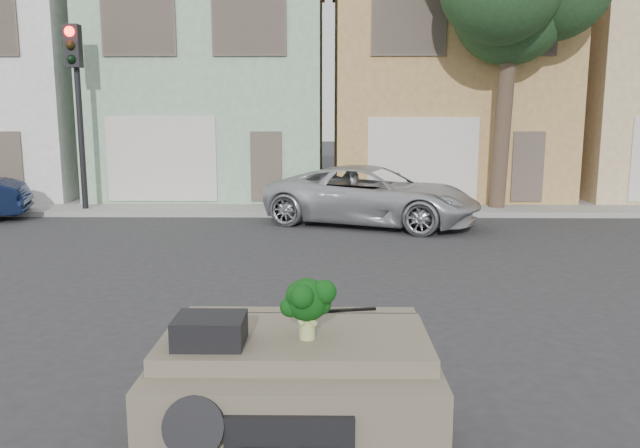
{
  "coord_description": "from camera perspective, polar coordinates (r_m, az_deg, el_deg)",
  "views": [
    {
      "loc": [
        0.23,
        -7.45,
        2.68
      ],
      "look_at": [
        0.13,
        0.5,
        1.3
      ],
      "focal_mm": 35.0,
      "sensor_mm": 36.0,
      "label": 1
    }
  ],
  "objects": [
    {
      "name": "ground_plane",
      "position": [
        7.92,
        -1.02,
        -9.93
      ],
      "size": [
        120.0,
        120.0,
        0.0
      ],
      "primitive_type": "plane",
      "color": "#303033",
      "rests_on": "ground"
    },
    {
      "name": "sidewalk",
      "position": [
        18.14,
        -0.02,
        1.59
      ],
      "size": [
        40.0,
        3.0,
        0.15
      ],
      "primitive_type": "cube",
      "color": "gray",
      "rests_on": "ground"
    },
    {
      "name": "townhouse_white",
      "position": [
        24.68,
        -26.92,
        11.34
      ],
      "size": [
        7.2,
        8.2,
        7.55
      ],
      "primitive_type": "cube",
      "color": "white",
      "rests_on": "ground"
    },
    {
      "name": "townhouse_mint",
      "position": [
        22.29,
        -9.14,
        12.54
      ],
      "size": [
        7.2,
        8.2,
        7.55
      ],
      "primitive_type": "cube",
      "color": "#94BA97",
      "rests_on": "ground"
    },
    {
      "name": "townhouse_tan",
      "position": [
        22.3,
        10.7,
        12.49
      ],
      "size": [
        7.2,
        8.2,
        7.55
      ],
      "primitive_type": "cube",
      "color": "tan",
      "rests_on": "ground"
    },
    {
      "name": "silver_pickup",
      "position": [
        15.67,
        4.77,
        -0.04
      ],
      "size": [
        5.8,
        4.23,
        1.47
      ],
      "primitive_type": "imported",
      "rotation": [
        0.0,
        0.0,
        1.19
      ],
      "color": "#BABCC2",
      "rests_on": "ground"
    },
    {
      "name": "traffic_signal",
      "position": [
        18.24,
        -21.2,
        8.78
      ],
      "size": [
        0.4,
        0.4,
        5.1
      ],
      "primitive_type": "cube",
      "color": "black",
      "rests_on": "ground"
    },
    {
      "name": "tree_near",
      "position": [
        17.97,
        16.65,
        14.46
      ],
      "size": [
        4.4,
        4.0,
        8.5
      ],
      "primitive_type": "cube",
      "color": "#204121",
      "rests_on": "ground"
    },
    {
      "name": "car_dashboard",
      "position": [
        4.93,
        -2.12,
        -15.6
      ],
      "size": [
        2.0,
        1.8,
        1.12
      ],
      "primitive_type": "cube",
      "color": "#69614E",
      "rests_on": "ground"
    },
    {
      "name": "instrument_hump",
      "position": [
        4.43,
        -10.03,
        -9.56
      ],
      "size": [
        0.48,
        0.38,
        0.2
      ],
      "primitive_type": "cube",
      "color": "black",
      "rests_on": "car_dashboard"
    },
    {
      "name": "wiper_arm",
      "position": [
        5.07,
        1.24,
        -7.93
      ],
      "size": [
        0.69,
        0.15,
        0.02
      ],
      "primitive_type": "cube",
      "rotation": [
        0.0,
        0.0,
        0.17
      ],
      "color": "black",
      "rests_on": "car_dashboard"
    },
    {
      "name": "broccoli",
      "position": [
        4.43,
        -1.19,
        -7.69
      ],
      "size": [
        0.4,
        0.4,
        0.45
      ],
      "primitive_type": "cube",
      "rotation": [
        0.0,
        0.0,
        0.08
      ],
      "color": "black",
      "rests_on": "car_dashboard"
    }
  ]
}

